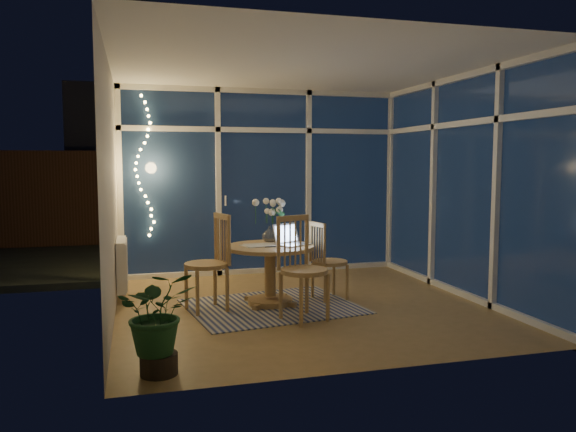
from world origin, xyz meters
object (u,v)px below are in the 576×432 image
object	(u,v)px
dining_table	(270,275)
chair_left	(206,262)
chair_front	(304,268)
potted_plant	(158,325)
flower_vase	(270,233)
chair_right	(330,260)
laptop	(294,234)

from	to	relation	value
dining_table	chair_left	distance (m)	0.74
chair_front	potted_plant	size ratio (longest dim) A/B	1.39
chair_left	flower_vase	distance (m)	0.89
chair_right	potted_plant	world-z (taller)	chair_right
chair_left	potted_plant	xyz separation A→B (m)	(-0.57, -1.71, -0.14)
chair_left	chair_front	world-z (taller)	chair_front
chair_left	laptop	world-z (taller)	chair_left
dining_table	potted_plant	bearing A→B (deg)	-125.54
chair_front	potted_plant	world-z (taller)	chair_front
chair_right	chair_front	xyz separation A→B (m)	(-0.54, -0.75, 0.07)
chair_left	flower_vase	size ratio (longest dim) A/B	4.99
chair_left	flower_vase	xyz separation A→B (m)	(0.78, 0.36, 0.25)
chair_left	laptop	xyz separation A→B (m)	(0.97, 0.04, 0.27)
flower_vase	potted_plant	distance (m)	2.50
dining_table	flower_vase	xyz separation A→B (m)	(0.07, 0.28, 0.44)
laptop	chair_left	bearing A→B (deg)	152.45
chair_front	chair_right	bearing A→B (deg)	33.16
chair_left	flower_vase	bearing A→B (deg)	100.26
laptop	potted_plant	size ratio (longest dim) A/B	0.46
dining_table	chair_left	bearing A→B (deg)	-173.59
chair_left	potted_plant	distance (m)	1.81
chair_front	laptop	bearing A→B (deg)	61.90
dining_table	chair_front	size ratio (longest dim) A/B	0.92
potted_plant	dining_table	bearing A→B (deg)	54.46
chair_right	chair_front	size ratio (longest dim) A/B	0.87
potted_plant	laptop	bearing A→B (deg)	48.63
chair_front	laptop	xyz separation A→B (m)	(0.08, 0.65, 0.26)
laptop	chair_front	bearing A→B (deg)	-126.47
potted_plant	chair_right	bearing A→B (deg)	42.72
chair_left	chair_front	bearing A→B (deg)	40.59
chair_right	laptop	bearing A→B (deg)	90.65
chair_left	flower_vase	world-z (taller)	chair_left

